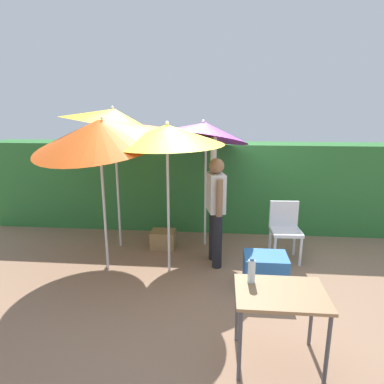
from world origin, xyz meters
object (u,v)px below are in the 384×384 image
Objects in this scene: person_vendor at (216,204)px; chair_plastic at (285,227)px; crate_cardboard at (163,239)px; cooler_box at (265,272)px; folding_table at (280,301)px; umbrella_orange at (167,135)px; bottle_water at (252,271)px; umbrella_rainbow at (113,118)px; umbrella_navy at (101,132)px; umbrella_yellow at (205,131)px.

person_vendor is 2.11× the size of chair_plastic.
person_vendor is at bearing -29.11° from crate_cardboard.
cooler_box is 1.95m from crate_cardboard.
cooler_box is 0.68× the size of folding_table.
cooler_box is (0.66, -0.70, -0.70)m from person_vendor.
cooler_box is (1.31, -0.40, -1.71)m from umbrella_orange.
person_vendor is 4.77× the size of crate_cardboard.
crate_cardboard is at bearing 118.11° from bottle_water.
bottle_water is (2.00, -2.38, -1.30)m from umbrella_rainbow.
chair_plastic is at bearing 79.03° from folding_table.
cooler_box is 1.32m from bottle_water.
person_vendor is 1.19m from cooler_box.
person_vendor is at bearing 12.26° from umbrella_navy.
crate_cardboard is at bearing 150.89° from person_vendor.
person_vendor reaches higher than bottle_water.
umbrella_orange is 0.88× the size of umbrella_navy.
folding_table is at bearing -72.77° from person_vendor.
crate_cardboard is (-0.67, -0.24, -1.78)m from umbrella_yellow.
person_vendor reaches higher than folding_table.
umbrella_yellow is 0.95× the size of umbrella_navy.
chair_plastic is 1.11× the size of folding_table.
chair_plastic is 2.32m from folding_table.
umbrella_navy reaches higher than person_vendor.
umbrella_navy is 10.02× the size of bottle_water.
umbrella_rainbow is 1.30m from umbrella_orange.
person_vendor is 3.45× the size of cooler_box.
bottle_water is (-0.69, -2.12, 0.32)m from chair_plastic.
chair_plastic is at bearing -5.47° from umbrella_rainbow.
umbrella_navy is 2.70× the size of chair_plastic.
umbrella_yellow is 2.85× the size of folding_table.
umbrella_navy reaches higher than umbrella_orange.
chair_plastic is (1.27, -0.46, -1.42)m from umbrella_yellow.
crate_cardboard is at bearing 106.13° from umbrella_orange.
umbrella_rainbow is at bearing 130.10° from bottle_water.
umbrella_navy is at bearing -167.74° from person_vendor.
bottle_water reaches higher than chair_plastic.
umbrella_navy is 2.82m from cooler_box.
umbrella_rainbow is 6.35× the size of crate_cardboard.
umbrella_navy is at bearing -166.89° from chair_plastic.
crate_cardboard is 0.49× the size of folding_table.
umbrella_orange is 2.30m from chair_plastic.
umbrella_navy is at bearing 170.38° from cooler_box.
bottle_water is (1.02, -1.55, -1.11)m from umbrella_orange.
bottle_water is at bearing -56.62° from umbrella_orange.
umbrella_navy reaches higher than crate_cardboard.
chair_plastic is at bearing -6.42° from crate_cardboard.
umbrella_navy is at bearing -177.87° from umbrella_orange.
bottle_water is (-0.29, -1.15, 0.60)m from cooler_box.
umbrella_orange is 1.13× the size of person_vendor.
umbrella_rainbow is 1.04× the size of umbrella_navy.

